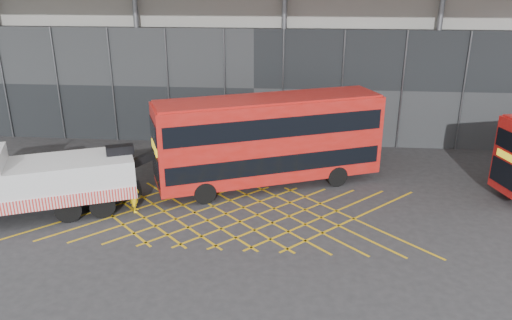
{
  "coord_description": "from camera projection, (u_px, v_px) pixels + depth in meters",
  "views": [
    {
      "loc": [
        5.08,
        -22.49,
        11.39
      ],
      "look_at": [
        3.0,
        1.5,
        2.4
      ],
      "focal_mm": 35.0,
      "sensor_mm": 36.0,
      "label": 1
    }
  ],
  "objects": [
    {
      "name": "road_markings",
      "position": [
        226.0,
        214.0,
        25.25
      ],
      "size": [
        19.96,
        7.16,
        0.01
      ],
      "color": "gold",
      "rests_on": "ground_plane"
    },
    {
      "name": "worker",
      "position": [
        134.0,
        194.0,
        25.22
      ],
      "size": [
        0.61,
        0.78,
        1.87
      ],
      "primitive_type": "imported",
      "rotation": [
        0.0,
        0.0,
        1.83
      ],
      "color": "yellow",
      "rests_on": "ground_plane"
    },
    {
      "name": "construction_building",
      "position": [
        261.0,
        7.0,
        39.26
      ],
      "size": [
        55.0,
        23.97,
        18.0
      ],
      "color": "gray",
      "rests_on": "ground_plane"
    },
    {
      "name": "bus_towed",
      "position": [
        269.0,
        138.0,
        27.73
      ],
      "size": [
        12.74,
        7.51,
        5.14
      ],
      "rotation": [
        0.0,
        0.0,
        0.39
      ],
      "color": "#AD140F",
      "rests_on": "ground_plane"
    },
    {
      "name": "recovery_truck",
      "position": [
        15.0,
        180.0,
        24.19
      ],
      "size": [
        12.06,
        6.84,
        4.34
      ],
      "rotation": [
        0.0,
        0.0,
        0.4
      ],
      "color": "black",
      "rests_on": "ground_plane"
    },
    {
      "name": "ground_plane",
      "position": [
        195.0,
        213.0,
        25.39
      ],
      "size": [
        120.0,
        120.0,
        0.0
      ],
      "primitive_type": "plane",
      "color": "#292A2C"
    }
  ]
}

